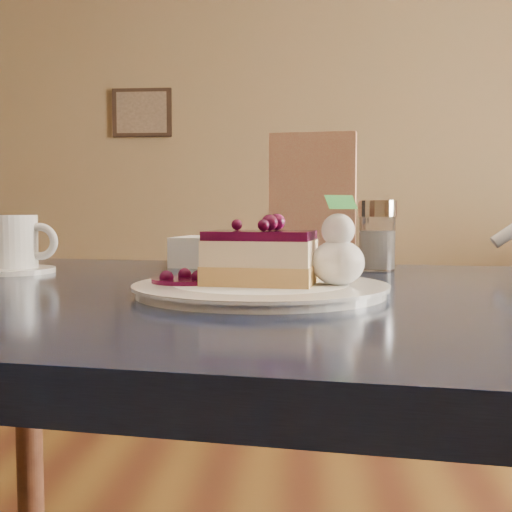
# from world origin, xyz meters

# --- Properties ---
(main_table) EXTENTS (1.35, 1.00, 0.78)m
(main_table) POSITION_xyz_m (-0.18, 0.41, 0.70)
(main_table) COLOR black
(main_table) RESTS_ON ground
(dessert_plate) EXTENTS (0.29, 0.29, 0.01)m
(dessert_plate) POSITION_xyz_m (-0.19, 0.36, 0.78)
(dessert_plate) COLOR white
(dessert_plate) RESTS_ON main_table
(cheesecake_slice) EXTENTS (0.14, 0.10, 0.06)m
(cheesecake_slice) POSITION_xyz_m (-0.19, 0.36, 0.82)
(cheesecake_slice) COLOR #DCB371
(cheesecake_slice) RESTS_ON dessert_plate
(whipped_cream) EXTENTS (0.06, 0.06, 0.05)m
(whipped_cream) POSITION_xyz_m (-0.10, 0.36, 0.82)
(whipped_cream) COLOR white
(whipped_cream) RESTS_ON dessert_plate
(berry_sauce) EXTENTS (0.08, 0.08, 0.01)m
(berry_sauce) POSITION_xyz_m (-0.27, 0.37, 0.79)
(berry_sauce) COLOR black
(berry_sauce) RESTS_ON dessert_plate
(coffee_set) EXTENTS (0.14, 0.13, 0.09)m
(coffee_set) POSITION_xyz_m (-0.59, 0.59, 0.82)
(coffee_set) COLOR white
(coffee_set) RESTS_ON main_table
(menu_card) EXTENTS (0.15, 0.05, 0.23)m
(menu_card) POSITION_xyz_m (-0.12, 0.71, 0.89)
(menu_card) COLOR beige
(menu_card) RESTS_ON main_table
(sugar_shaker) EXTENTS (0.06, 0.06, 0.11)m
(sugar_shaker) POSITION_xyz_m (-0.02, 0.68, 0.84)
(sugar_shaker) COLOR white
(sugar_shaker) RESTS_ON main_table
(napkin_stack) EXTENTS (0.14, 0.14, 0.05)m
(napkin_stack) POSITION_xyz_m (-0.30, 0.75, 0.80)
(napkin_stack) COLOR white
(napkin_stack) RESTS_ON main_table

